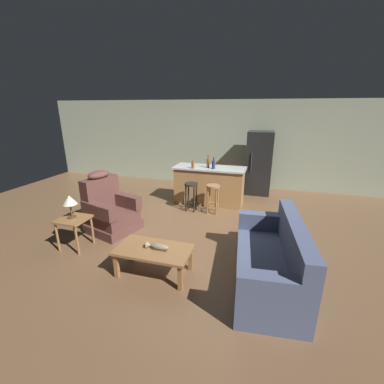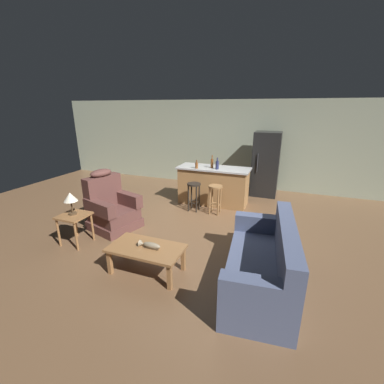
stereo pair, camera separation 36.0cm
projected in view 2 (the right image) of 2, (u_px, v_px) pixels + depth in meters
ground_plane at (195, 224)px, 5.49m from camera, size 12.00×12.00×0.00m
back_wall at (230, 144)px, 7.86m from camera, size 12.00×0.05×2.60m
coffee_table at (146, 250)px, 3.80m from camera, size 1.10×0.60×0.42m
fish_figurine at (150, 245)px, 3.74m from camera, size 0.34×0.10×0.10m
couch at (264, 265)px, 3.49m from camera, size 1.02×1.97×0.94m
recliner_near_lamp at (111, 208)px, 5.24m from camera, size 1.04×1.04×1.20m
end_table at (74, 220)px, 4.59m from camera, size 0.48×0.48×0.56m
table_lamp at (70, 198)px, 4.48m from camera, size 0.24×0.24×0.41m
kitchen_island at (213, 186)px, 6.54m from camera, size 1.80×0.70×0.95m
bar_stool_left at (194, 192)px, 6.08m from camera, size 0.32×0.32×0.68m
bar_stool_right at (215, 194)px, 5.90m from camera, size 0.32×0.32×0.68m
refrigerator at (266, 164)px, 7.09m from camera, size 0.70×0.69×1.76m
bottle_tall_green at (197, 165)px, 6.27m from camera, size 0.07×0.07×0.21m
bottle_short_amber at (212, 163)px, 6.31m from camera, size 0.07×0.07×0.32m
bottle_wine_dark at (217, 165)px, 6.18m from camera, size 0.08×0.08×0.28m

